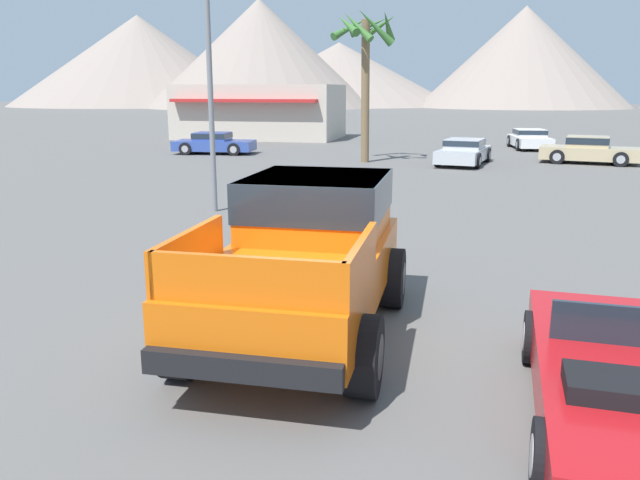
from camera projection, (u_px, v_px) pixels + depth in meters
name	position (u px, v px, depth m)	size (l,w,h in m)	color
ground_plane	(317.00, 330.00, 8.41)	(320.00, 320.00, 0.00)	#5B5956
orange_pickup_truck	(308.00, 247.00, 8.25)	(2.46, 4.91, 2.00)	orange
red_convertible_car	(633.00, 388.00, 5.86)	(2.05, 4.24, 1.06)	#B21419
parked_car_blue	(214.00, 143.00, 31.84)	(4.18, 2.23, 1.09)	#334C9E
parked_car_tan	(589.00, 150.00, 27.57)	(4.35, 2.44, 1.20)	tan
parked_car_white	(530.00, 139.00, 34.56)	(2.27, 4.31, 1.08)	white
parked_car_silver	(464.00, 151.00, 27.28)	(2.44, 4.54, 1.10)	#B7BABF
street_lamp_post	(208.00, 34.00, 15.66)	(0.90, 0.24, 7.53)	slate
palm_tree_tall	(366.00, 48.00, 27.02)	(2.97, 3.05, 6.54)	brown
storefront_building	(260.00, 112.00, 42.27)	(10.64, 6.86, 3.54)	#BCB2A3
distant_mountain_range	(359.00, 64.00, 125.95)	(186.44, 67.55, 20.16)	gray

